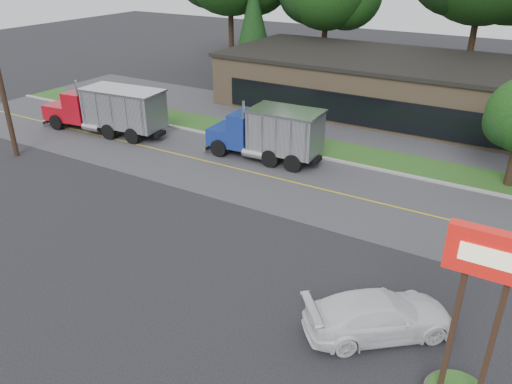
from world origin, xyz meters
TOP-DOWN VIEW (x-y plane):
  - ground at (0.00, 0.00)m, footprint 140.00×140.00m
  - road at (0.00, 9.00)m, footprint 60.00×8.00m
  - center_line at (0.00, 9.00)m, footprint 60.00×0.12m
  - curb at (0.00, 13.20)m, footprint 60.00×0.30m
  - grass_verge at (0.00, 15.00)m, footprint 60.00×3.40m
  - far_parking at (0.00, 20.00)m, footprint 60.00×7.00m
  - strip_mall at (2.00, 26.00)m, footprint 32.00×12.00m
  - bilo_sign at (10.50, -2.50)m, footprint 2.20×1.90m
  - evergreen_left at (-16.00, 30.00)m, footprint 4.29×4.29m
  - dump_truck_red at (-15.92, 9.90)m, footprint 9.99×3.50m
  - dump_truck_blue at (-3.55, 11.40)m, footprint 7.51×2.95m
  - rally_car at (7.50, -0.61)m, footprint 5.33×5.02m

SIDE VIEW (x-z plane):
  - ground at x=0.00m, z-range 0.00..0.00m
  - road at x=0.00m, z-range -0.01..0.01m
  - center_line at x=0.00m, z-range 0.00..0.00m
  - curb at x=0.00m, z-range -0.06..0.06m
  - grass_verge at x=0.00m, z-range -0.01..0.01m
  - far_parking at x=0.00m, z-range -0.01..0.01m
  - rally_car at x=7.50m, z-range 0.00..1.51m
  - dump_truck_blue at x=-3.55m, z-range 0.12..3.48m
  - dump_truck_red at x=-15.92m, z-range 0.13..3.49m
  - strip_mall at x=2.00m, z-range 0.00..4.00m
  - bilo_sign at x=10.50m, z-range -0.95..5.00m
  - evergreen_left at x=-16.00m, z-range 0.48..10.22m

